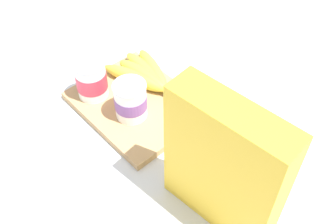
# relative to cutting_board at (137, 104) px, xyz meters

# --- Properties ---
(ground_plane) EXTENTS (2.40, 2.40, 0.00)m
(ground_plane) POSITION_rel_cutting_board_xyz_m (0.00, 0.00, -0.01)
(ground_plane) COLOR silver
(cutting_board) EXTENTS (0.28, 0.23, 0.02)m
(cutting_board) POSITION_rel_cutting_board_xyz_m (0.00, 0.00, 0.00)
(cutting_board) COLOR tan
(cutting_board) RESTS_ON ground_plane
(cereal_box) EXTENTS (0.21, 0.08, 0.28)m
(cereal_box) POSITION_rel_cutting_board_xyz_m (-0.31, 0.06, 0.13)
(cereal_box) COLOR yellow
(cereal_box) RESTS_ON ground_plane
(yogurt_cup_front) EXTENTS (0.07, 0.07, 0.09)m
(yogurt_cup_front) POSITION_rel_cutting_board_xyz_m (-0.02, 0.03, 0.05)
(yogurt_cup_front) COLOR white
(yogurt_cup_front) RESTS_ON cutting_board
(yogurt_cup_back) EXTENTS (0.07, 0.07, 0.09)m
(yogurt_cup_back) POSITION_rel_cutting_board_xyz_m (0.09, 0.06, 0.05)
(yogurt_cup_back) COLOR white
(yogurt_cup_back) RESTS_ON cutting_board
(banana_bunch) EXTENTS (0.17, 0.14, 0.04)m
(banana_bunch) POSITION_rel_cutting_board_xyz_m (0.04, -0.06, 0.03)
(banana_bunch) COLOR yellow
(banana_bunch) RESTS_ON cutting_board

